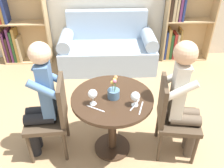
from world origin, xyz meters
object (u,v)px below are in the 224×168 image
at_px(person_right, 184,100).
at_px(bookshelf_left, 17,26).
at_px(chair_right, 172,115).
at_px(person_left, 41,100).
at_px(wine_glass_left, 93,94).
at_px(flower_vase, 114,92).
at_px(couch, 107,50).
at_px(wine_glass_right, 135,97).
at_px(chair_left, 53,115).
at_px(bookshelf_right, 181,23).

bearing_deg(person_right, bookshelf_left, 53.69).
xyz_separation_m(chair_right, person_left, (-1.32, 0.05, 0.20)).
bearing_deg(wine_glass_left, flower_vase, 24.44).
distance_m(couch, bookshelf_left, 1.63).
bearing_deg(wine_glass_left, wine_glass_right, -5.12).
distance_m(chair_left, wine_glass_left, 0.57).
relative_size(chair_left, wine_glass_left, 5.64).
xyz_separation_m(bookshelf_left, bookshelf_right, (2.89, -0.00, 0.00)).
relative_size(couch, person_left, 1.24).
relative_size(bookshelf_left, wine_glass_right, 10.11).
distance_m(bookshelf_right, chair_left, 2.91).
xyz_separation_m(wine_glass_left, wine_glass_right, (0.39, -0.03, -0.01)).
relative_size(chair_left, person_right, 0.68).
bearing_deg(bookshelf_left, person_left, -68.35).
bearing_deg(wine_glass_right, bookshelf_left, 127.25).
xyz_separation_m(bookshelf_left, person_right, (2.26, -2.24, 0.04)).
bearing_deg(bookshelf_left, wine_glass_left, -58.93).
distance_m(couch, wine_glass_left, 2.10).
relative_size(chair_right, person_left, 0.69).
bearing_deg(person_left, chair_left, 92.54).
xyz_separation_m(couch, chair_left, (-0.62, -1.89, 0.18)).
distance_m(bookshelf_right, wine_glass_left, 2.75).
distance_m(couch, flower_vase, 1.99).
height_order(bookshelf_left, wine_glass_left, bookshelf_left).
height_order(wine_glass_left, wine_glass_right, wine_glass_left).
relative_size(bookshelf_left, flower_vase, 6.00).
bearing_deg(bookshelf_left, flower_vase, -54.39).
xyz_separation_m(bookshelf_right, chair_left, (-1.94, -2.16, -0.18)).
relative_size(person_left, wine_glass_left, 8.16).
xyz_separation_m(bookshelf_right, wine_glass_right, (-1.12, -2.32, 0.15)).
bearing_deg(couch, wine_glass_right, -84.30).
bearing_deg(chair_left, bookshelf_left, -159.99).
relative_size(couch, chair_left, 1.79).
bearing_deg(wine_glass_right, flower_vase, 147.09).
bearing_deg(flower_vase, chair_left, 176.37).
height_order(wine_glass_right, flower_vase, flower_vase).
relative_size(couch, bookshelf_right, 1.10).
distance_m(bookshelf_left, wine_glass_right, 2.93).
bearing_deg(wine_glass_right, person_left, 170.32).
xyz_separation_m(couch, chair_right, (0.62, -1.95, 0.18)).
bearing_deg(couch, flower_vase, -89.60).
xyz_separation_m(chair_right, flower_vase, (-0.60, 0.02, 0.30)).
xyz_separation_m(bookshelf_right, person_left, (-2.02, -2.17, 0.02)).
height_order(bookshelf_left, flower_vase, bookshelf_left).
relative_size(person_left, wine_glass_right, 8.98).
xyz_separation_m(chair_right, wine_glass_left, (-0.80, -0.07, 0.34)).
bearing_deg(bookshelf_right, wine_glass_left, -123.34).
distance_m(wine_glass_left, flower_vase, 0.22).
distance_m(person_left, wine_glass_left, 0.55).
distance_m(chair_left, chair_right, 1.23).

